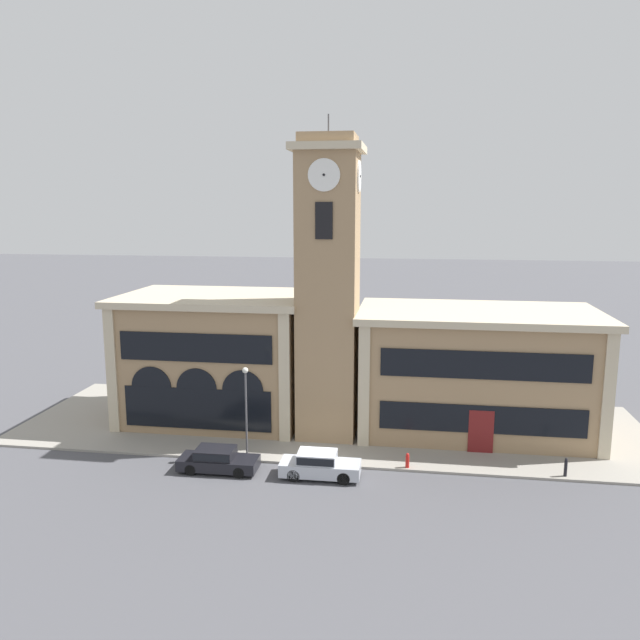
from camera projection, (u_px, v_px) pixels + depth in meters
ground_plane at (316, 466)px, 36.48m from camera, size 300.00×300.00×0.00m
sidewalk_kerb at (331, 425)px, 43.19m from camera, size 42.44×13.81×0.15m
clock_tower at (328, 290)px, 39.76m from camera, size 4.43×4.43×20.53m
town_hall_left_wing at (217, 357)px, 44.21m from camera, size 13.00×9.21×8.94m
town_hall_right_wing at (476, 371)px, 41.64m from camera, size 15.76×9.21×8.28m
parked_car_near at (217, 459)px, 35.75m from camera, size 4.56×1.82×1.36m
parked_car_mid at (319, 464)px, 34.87m from camera, size 4.50×1.76×1.49m
street_lamp at (246, 398)px, 36.90m from camera, size 0.36×0.36×5.54m
bollard at (566, 467)px, 34.72m from camera, size 0.18×0.18×1.06m
fire_hydrant at (407, 461)px, 35.90m from camera, size 0.22×0.22×0.87m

